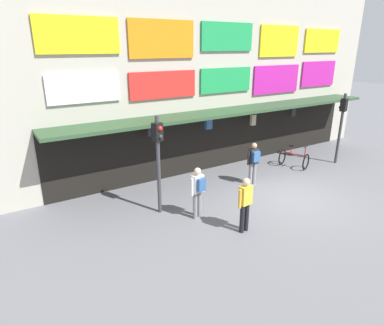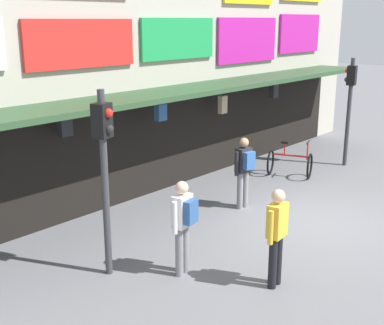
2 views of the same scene
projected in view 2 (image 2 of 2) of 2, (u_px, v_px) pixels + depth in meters
ground_plane at (311, 220)px, 11.18m from camera, size 80.00×80.00×0.00m
shopfront at (161, 31)px, 13.03m from camera, size 18.00×2.60×8.00m
traffic_light_near at (104, 154)px, 8.28m from camera, size 0.34×0.35×3.20m
traffic_light_far at (350, 95)px, 14.88m from camera, size 0.33×0.35×3.20m
bicycle_parked at (290, 163)px, 14.22m from camera, size 1.07×1.33×1.05m
pedestrian_in_green at (277, 233)px, 8.19m from camera, size 0.53×0.26×1.68m
pedestrian_in_blue at (244, 168)px, 11.67m from camera, size 0.53×0.39×1.68m
pedestrian_in_purple at (183, 221)px, 8.57m from camera, size 0.52×0.40×1.68m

